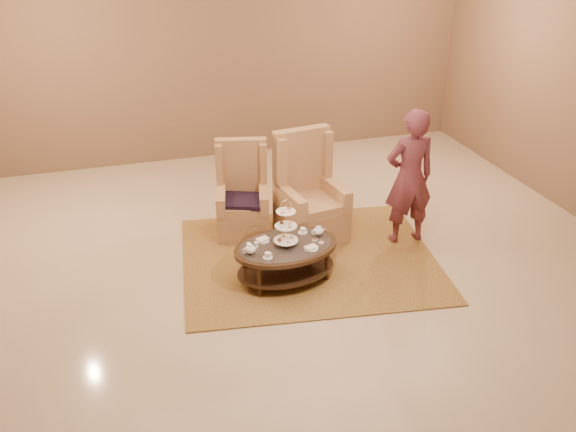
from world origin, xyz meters
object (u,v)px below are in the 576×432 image
object	(u,v)px
armchair_left	(243,202)
person	(409,178)
tea_table	(286,251)
armchair_right	(308,202)

from	to	relation	value
armchair_left	person	bearing A→B (deg)	-11.30
tea_table	person	xyz separation A→B (m)	(1.67, 0.44, 0.49)
tea_table	armchair_right	world-z (taller)	armchair_right
armchair_right	person	distance (m)	1.27
person	armchair_left	bearing A→B (deg)	-23.27
tea_table	armchair_left	distance (m)	1.29
tea_table	armchair_left	xyz separation A→B (m)	(-0.19, 1.28, 0.04)
armchair_left	armchair_right	xyz separation A→B (m)	(0.75, -0.34, 0.05)
tea_table	armchair_right	xyz separation A→B (m)	(0.57, 0.93, 0.09)
armchair_left	tea_table	bearing A→B (deg)	-68.82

